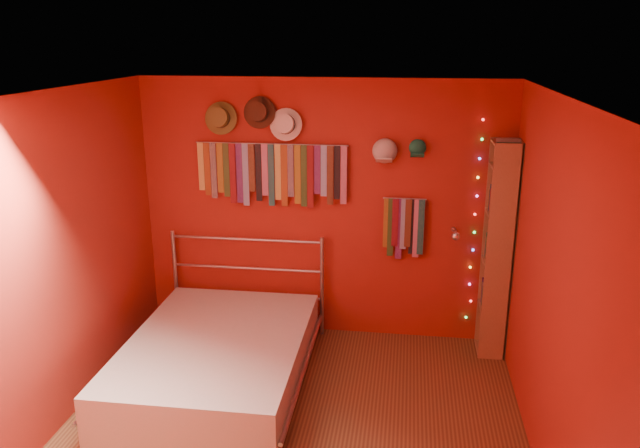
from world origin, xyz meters
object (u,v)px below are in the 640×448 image
at_px(reading_lamp, 455,235).
at_px(bed, 217,360).
at_px(tie_rack, 272,171).
at_px(bookshelf, 502,249).

bearing_deg(reading_lamp, bed, -155.47).
relative_size(tie_rack, bookshelf, 0.72).
xyz_separation_m(tie_rack, bookshelf, (2.13, -0.15, -0.62)).
bearing_deg(tie_rack, bookshelf, -4.15).
xyz_separation_m(tie_rack, bed, (-0.26, -1.09, -1.40)).
relative_size(reading_lamp, bed, 0.16).
xyz_separation_m(reading_lamp, bed, (-1.98, -0.90, -0.91)).
distance_m(tie_rack, reading_lamp, 1.79).
distance_m(reading_lamp, bookshelf, 0.44).
xyz_separation_m(tie_rack, reading_lamp, (1.71, -0.19, -0.49)).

